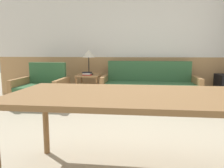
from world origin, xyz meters
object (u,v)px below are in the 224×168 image
at_px(dining_table, 145,101).
at_px(couch, 149,91).
at_px(side_table, 89,80).
at_px(armchair, 42,93).
at_px(table_lamp, 89,55).

bearing_deg(dining_table, couch, 86.33).
distance_m(side_table, dining_table, 3.09).
bearing_deg(side_table, dining_table, -68.76).
height_order(couch, dining_table, couch).
height_order(couch, armchair, couch).
xyz_separation_m(table_lamp, dining_table, (1.12, -2.96, -0.33)).
height_order(table_lamp, dining_table, table_lamp).
bearing_deg(dining_table, side_table, 111.24).
height_order(couch, table_lamp, table_lamp).
bearing_deg(dining_table, table_lamp, 110.80).
bearing_deg(couch, side_table, 179.43).
bearing_deg(armchair, table_lamp, 26.30).
bearing_deg(side_table, armchair, -148.37).
bearing_deg(armchair, side_table, 21.97).
xyz_separation_m(couch, side_table, (-1.30, 0.01, 0.20)).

